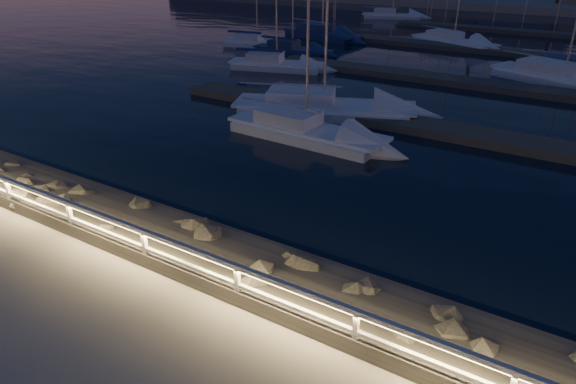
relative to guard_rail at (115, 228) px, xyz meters
name	(u,v)px	position (x,y,z in m)	size (l,w,h in m)	color
ground	(121,253)	(0.07, 0.00, -0.77)	(400.00, 400.00, 0.00)	gray
harbor_water	(449,71)	(0.07, 31.22, -1.74)	(400.00, 440.00, 0.60)	black
guard_rail	(115,228)	(0.00, 0.00, 0.00)	(44.11, 0.12, 1.06)	silver
riprap	(268,284)	(4.13, 1.13, -0.91)	(24.27, 3.04, 1.47)	#615E53
floating_docks	(455,60)	(0.07, 32.50, -1.17)	(22.00, 36.00, 0.40)	#60594F
far_shore	(541,2)	(-0.06, 74.05, -0.48)	(160.00, 14.00, 5.20)	gray
sailboat_a	(274,63)	(-10.38, 23.38, -0.95)	(7.10, 3.89, 11.73)	white
sailboat_b	(302,129)	(-1.29, 12.01, -0.93)	(7.89, 2.71, 13.25)	white
sailboat_c	(319,106)	(-2.40, 15.61, -0.90)	(9.74, 6.00, 16.06)	white
sailboat_e	(256,42)	(-16.70, 29.96, -0.97)	(6.41, 3.01, 10.60)	white
sailboat_f	(291,49)	(-12.43, 28.91, -0.98)	(6.66, 2.20, 11.23)	navy
sailboat_g	(560,77)	(7.55, 29.65, -0.91)	(9.47, 5.80, 15.61)	white
sailboat_j	(320,33)	(-14.15, 37.10, -0.91)	(8.64, 4.45, 14.18)	navy
sailboat_k	(452,40)	(-2.35, 39.86, -0.95)	(8.28, 5.23, 13.69)	white
sailboat_n	(391,15)	(-13.83, 54.11, -0.96)	(7.39, 4.26, 12.18)	white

